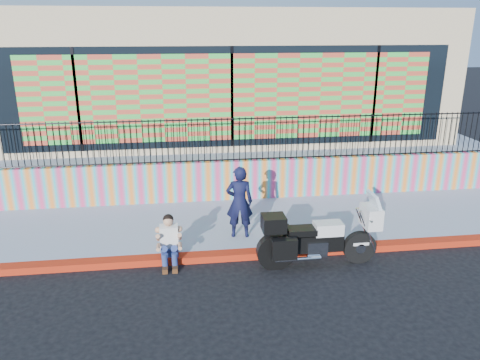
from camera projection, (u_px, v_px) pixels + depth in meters
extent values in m
plane|color=black|center=(255.00, 257.00, 10.13)|extent=(90.00, 90.00, 0.00)
cube|color=#A7270B|center=(255.00, 254.00, 10.11)|extent=(16.00, 0.30, 0.15)
cube|color=#8D98AA|center=(244.00, 224.00, 11.66)|extent=(16.00, 3.00, 0.15)
cube|color=#E03B70|center=(236.00, 180.00, 12.97)|extent=(16.00, 0.20, 1.10)
cube|color=#8D98AA|center=(219.00, 140.00, 17.80)|extent=(16.00, 10.00, 1.25)
cube|color=tan|center=(219.00, 70.00, 16.78)|extent=(14.00, 8.00, 4.00)
cube|color=black|center=(232.00, 98.00, 13.13)|extent=(12.60, 0.04, 2.80)
cube|color=#CE462D|center=(232.00, 98.00, 13.10)|extent=(11.48, 0.02, 2.40)
cylinder|color=black|center=(359.00, 247.00, 9.81)|extent=(0.70, 0.15, 0.70)
cylinder|color=black|center=(275.00, 252.00, 9.58)|extent=(0.70, 0.15, 0.70)
cube|color=black|center=(318.00, 242.00, 9.64)|extent=(1.00, 0.30, 0.36)
cube|color=silver|center=(316.00, 247.00, 9.66)|extent=(0.42, 0.36, 0.32)
cube|color=silver|center=(328.00, 228.00, 9.57)|extent=(0.58, 0.34, 0.25)
cube|color=black|center=(301.00, 231.00, 9.50)|extent=(0.58, 0.36, 0.13)
cube|color=silver|center=(371.00, 216.00, 9.61)|extent=(0.32, 0.55, 0.44)
cube|color=silver|center=(374.00, 201.00, 9.51)|extent=(0.19, 0.49, 0.36)
cube|color=black|center=(274.00, 223.00, 9.37)|extent=(0.47, 0.44, 0.32)
cube|color=black|center=(284.00, 249.00, 9.22)|extent=(0.51, 0.19, 0.42)
cube|color=black|center=(278.00, 235.00, 9.82)|extent=(0.51, 0.19, 0.42)
cube|color=silver|center=(360.00, 243.00, 9.77)|extent=(0.34, 0.17, 0.06)
imported|color=black|center=(239.00, 202.00, 10.54)|extent=(0.65, 0.46, 1.67)
cube|color=navy|center=(170.00, 251.00, 9.89)|extent=(0.36, 0.28, 0.18)
cube|color=silver|center=(169.00, 236.00, 9.75)|extent=(0.38, 0.27, 0.54)
sphere|color=tan|center=(168.00, 221.00, 9.60)|extent=(0.21, 0.21, 0.21)
cube|color=#472814|center=(165.00, 269.00, 9.53)|extent=(0.11, 0.26, 0.10)
cube|color=#472814|center=(175.00, 268.00, 9.55)|extent=(0.11, 0.26, 0.10)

